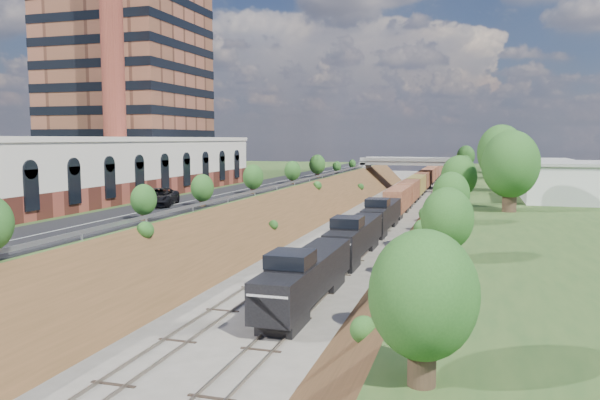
% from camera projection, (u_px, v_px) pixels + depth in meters
% --- Properties ---
extents(platform_left, '(44.00, 180.00, 5.00)m').
position_uv_depth(platform_left, '(150.00, 201.00, 88.13)').
color(platform_left, '#2E4E20').
rests_on(platform_left, ground).
extents(embankment_left, '(10.00, 180.00, 10.00)m').
position_uv_depth(embankment_left, '(289.00, 223.00, 82.13)').
color(embankment_left, brown).
rests_on(embankment_left, ground).
extents(embankment_right, '(10.00, 180.00, 10.00)m').
position_uv_depth(embankment_right, '(450.00, 230.00, 75.86)').
color(embankment_right, brown).
rests_on(embankment_right, ground).
extents(rail_left_track, '(1.58, 180.00, 0.18)m').
position_uv_depth(rail_left_track, '(348.00, 225.00, 79.73)').
color(rail_left_track, gray).
rests_on(rail_left_track, ground).
extents(rail_right_track, '(1.58, 180.00, 0.18)m').
position_uv_depth(rail_right_track, '(386.00, 226.00, 78.25)').
color(rail_right_track, gray).
rests_on(rail_right_track, ground).
extents(road, '(8.00, 180.00, 0.10)m').
position_uv_depth(road, '(259.00, 186.00, 82.88)').
color(road, black).
rests_on(road, platform_left).
extents(guardrail, '(0.10, 171.00, 0.70)m').
position_uv_depth(guardrail, '(286.00, 184.00, 81.47)').
color(guardrail, '#99999E').
rests_on(guardrail, platform_left).
extents(commercial_building, '(14.30, 62.30, 7.00)m').
position_uv_depth(commercial_building, '(84.00, 168.00, 65.12)').
color(commercial_building, brown).
rests_on(commercial_building, platform_left).
extents(highrise_tower, '(22.00, 22.00, 53.90)m').
position_uv_depth(highrise_tower, '(126.00, 14.00, 99.52)').
color(highrise_tower, brown).
rests_on(highrise_tower, platform_left).
extents(smokestack, '(3.20, 3.20, 40.00)m').
position_uv_depth(smokestack, '(112.00, 45.00, 82.82)').
color(smokestack, brown).
rests_on(smokestack, platform_left).
extents(overpass, '(24.50, 8.30, 7.40)m').
position_uv_depth(overpass, '(413.00, 168.00, 137.56)').
color(overpass, gray).
rests_on(overpass, ground).
extents(white_building_near, '(9.00, 12.00, 4.00)m').
position_uv_depth(white_building_near, '(566.00, 183.00, 63.95)').
color(white_building_near, silver).
rests_on(white_building_near, platform_right).
extents(white_building_far, '(8.00, 10.00, 3.60)m').
position_uv_depth(white_building_far, '(540.00, 173.00, 85.08)').
color(white_building_far, silver).
rests_on(white_building_far, platform_right).
extents(tree_right_large, '(5.25, 5.25, 7.61)m').
position_uv_depth(tree_right_large, '(511.00, 165.00, 54.12)').
color(tree_right_large, '#473323').
rests_on(tree_right_large, platform_right).
extents(tree_left_crest, '(2.45, 2.45, 3.55)m').
position_uv_depth(tree_left_crest, '(115.00, 203.00, 43.50)').
color(tree_left_crest, '#473323').
rests_on(tree_left_crest, platform_left).
extents(freight_train, '(2.77, 171.44, 4.55)m').
position_uv_depth(freight_train, '(416.00, 185.00, 118.39)').
color(freight_train, black).
rests_on(freight_train, ground).
extents(suv, '(4.56, 6.86, 1.75)m').
position_uv_depth(suv, '(160.00, 197.00, 58.64)').
color(suv, black).
rests_on(suv, road).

